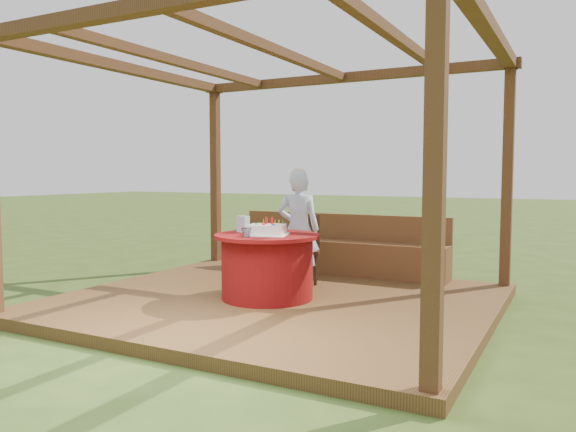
% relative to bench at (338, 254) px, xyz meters
% --- Properties ---
extents(ground, '(60.00, 60.00, 0.00)m').
position_rel_bench_xyz_m(ground, '(0.00, -1.72, -0.38)').
color(ground, '#2E4717').
rests_on(ground, ground).
extents(deck, '(4.50, 4.00, 0.12)m').
position_rel_bench_xyz_m(deck, '(0.00, -1.72, -0.32)').
color(deck, brown).
rests_on(deck, ground).
extents(pergola, '(4.50, 4.00, 2.72)m').
position_rel_bench_xyz_m(pergola, '(0.00, -1.72, 2.02)').
color(pergola, brown).
rests_on(pergola, deck).
extents(bench, '(3.00, 0.42, 0.80)m').
position_rel_bench_xyz_m(bench, '(0.00, 0.00, 0.00)').
color(bench, brown).
rests_on(bench, deck).
extents(table, '(1.14, 1.14, 0.70)m').
position_rel_bench_xyz_m(table, '(-0.07, -1.82, 0.09)').
color(table, maroon).
rests_on(table, deck).
extents(chair, '(0.50, 0.50, 0.84)m').
position_rel_bench_xyz_m(chair, '(-0.14, -0.76, 0.19)').
color(chair, '#331C10').
rests_on(chair, deck).
extents(elderly_woman, '(0.58, 0.47, 1.42)m').
position_rel_bench_xyz_m(elderly_woman, '(-0.09, -1.03, 0.45)').
color(elderly_woman, '#A2C2F0').
rests_on(elderly_woman, deck).
extents(birthday_cake, '(0.54, 0.54, 0.19)m').
position_rel_bench_xyz_m(birthday_cake, '(-0.03, -1.88, 0.50)').
color(birthday_cake, white).
rests_on(birthday_cake, table).
extents(gift_bag, '(0.14, 0.11, 0.18)m').
position_rel_bench_xyz_m(gift_bag, '(-0.41, -1.77, 0.53)').
color(gift_bag, '#E191CB').
rests_on(gift_bag, table).
extents(drinking_glass, '(0.13, 0.13, 0.10)m').
position_rel_bench_xyz_m(drinking_glass, '(-0.10, -2.19, 0.49)').
color(drinking_glass, white).
rests_on(drinking_glass, table).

